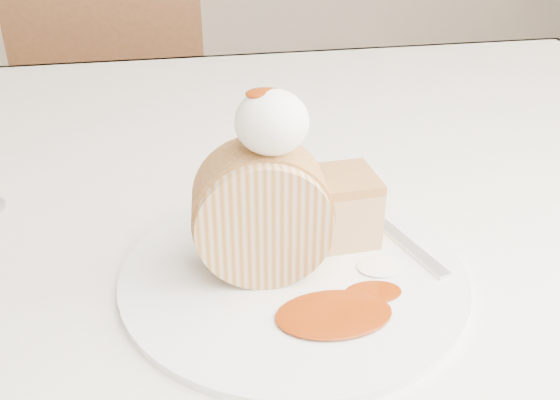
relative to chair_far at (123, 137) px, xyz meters
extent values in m
cube|color=white|center=(0.18, -0.76, 0.26)|extent=(1.40, 0.90, 0.04)
cube|color=white|center=(0.18, -0.32, 0.14)|extent=(1.40, 0.01, 0.28)
cylinder|color=brown|center=(0.80, -0.39, -0.12)|extent=(0.06, 0.06, 0.71)
cube|color=brown|center=(0.00, 0.08, -0.07)|extent=(0.40, 0.40, 0.04)
cube|color=brown|center=(0.00, -0.10, 0.15)|extent=(0.39, 0.04, 0.41)
cylinder|color=brown|center=(0.16, 0.25, -0.28)|extent=(0.03, 0.03, 0.38)
cylinder|color=brown|center=(-0.17, 0.24, -0.28)|extent=(0.03, 0.03, 0.38)
cylinder|color=brown|center=(0.17, -0.09, -0.28)|extent=(0.03, 0.03, 0.38)
cylinder|color=brown|center=(-0.17, -0.09, -0.28)|extent=(0.03, 0.03, 0.38)
cylinder|color=white|center=(0.21, -0.99, 0.28)|extent=(0.31, 0.31, 0.01)
cylinder|color=#CAB08C|center=(0.19, -0.99, 0.34)|extent=(0.11, 0.07, 0.11)
cube|color=#C4864A|center=(0.26, -0.95, 0.31)|extent=(0.07, 0.06, 0.05)
ellipsoid|color=white|center=(0.20, -0.99, 0.42)|extent=(0.06, 0.06, 0.05)
ellipsoid|color=#842A05|center=(0.19, -0.99, 0.45)|extent=(0.03, 0.02, 0.01)
cube|color=silver|center=(0.32, -0.97, 0.29)|extent=(0.07, 0.18, 0.00)
camera|label=1|loc=(0.12, -1.42, 0.60)|focal=40.00mm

